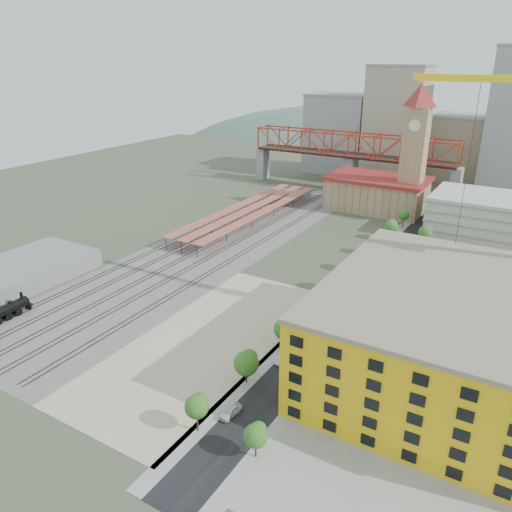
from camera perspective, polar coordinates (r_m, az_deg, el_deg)
The scene contains 29 objects.
ground at distance 130.86m, azimuth 4.25°, elevation -3.87°, with size 400.00×400.00×0.00m, color #474C38.
ballast_strip at distance 161.72m, azimuth -4.35°, elevation 1.34°, with size 36.00×165.00×0.06m, color #605E59.
dirt_lot at distance 109.01m, azimuth -5.29°, elevation -9.61°, with size 28.00×67.00×0.06m, color tan.
street_asphalt at distance 138.26m, azimuth 13.02°, elevation -2.92°, with size 12.00×170.00×0.06m, color black.
sidewalk_west at distance 139.79m, azimuth 10.89°, elevation -2.46°, with size 3.00×170.00×0.04m, color gray.
sidewalk_east at distance 136.94m, azimuth 15.19°, elevation -3.40°, with size 3.00×170.00×0.04m, color gray.
construction_pad at distance 103.22m, azimuth 22.28°, elevation -13.40°, with size 50.00×90.00×0.06m, color gray.
rail_tracks at distance 162.66m, azimuth -4.87°, elevation 1.49°, with size 26.56×160.00×0.18m.
platform_canopies at distance 184.80m, azimuth -0.77°, elevation 5.37°, with size 16.00×80.00×4.12m.
station_hall at distance 202.51m, azimuth 13.64°, elevation 7.03°, with size 38.00×24.00×13.10m.
clock_tower at distance 192.92m, azimuth 17.79°, elevation 12.59°, with size 12.00×12.00×52.00m.
parking_garage at distance 183.41m, azimuth 24.71°, elevation 4.16°, with size 34.00×26.00×14.00m, color silver.
truss_bridge at distance 227.52m, azimuth 10.88°, elevation 12.01°, with size 94.00×9.60×25.60m.
construction_building at distance 98.59m, azimuth 21.35°, elevation -8.55°, with size 44.60×50.60×18.80m.
warehouse at distance 150.32m, azimuth -24.52°, elevation -1.33°, with size 22.00×32.00×5.00m, color gray.
street_trees at distance 129.63m, azimuth 11.60°, elevation -4.56°, with size 15.40×124.40×8.00m.
skyline at distance 254.29m, azimuth 21.05°, elevation 12.91°, with size 133.00×46.00×60.00m.
site_trailer_a at distance 98.88m, azimuth 4.03°, elevation -12.43°, with size 2.29×8.69×2.38m, color silver.
site_trailer_b at distance 101.03m, azimuth 4.79°, elevation -11.63°, with size 2.30×8.73×2.39m, color silver.
site_trailer_c at distance 107.37m, azimuth 6.77°, elevation -9.46°, with size 2.38×9.06×2.48m, color silver.
site_trailer_d at distance 117.49m, azimuth 9.33°, elevation -6.66°, with size 2.33×8.84×2.42m, color silver.
car_0 at distance 88.74m, azimuth -2.95°, elevation -17.35°, with size 1.90×4.73×1.61m, color silver.
car_1 at distance 101.76m, azimuth 3.02°, elevation -11.60°, with size 1.59×4.57×1.50m, color #ADADB3.
car_2 at distance 128.27m, azimuth 10.02°, elevation -4.37°, with size 2.39×5.18×1.44m, color black.
car_3 at distance 150.91m, azimuth 13.64°, elevation -0.50°, with size 2.18×5.36×1.56m, color #1A1B4D.
car_4 at distance 102.78m, azimuth 7.12°, elevation -11.44°, with size 1.56×3.87×1.32m, color white.
car_5 at distance 112.77m, azimuth 9.78°, elevation -8.27°, with size 1.59×4.57×1.51m, color #AEADB3.
car_6 at distance 145.90m, azimuth 15.38°, elevation -1.50°, with size 2.45×5.31×1.48m, color black.
car_7 at distance 148.93m, azimuth 15.75°, elevation -1.06°, with size 1.97×4.83×1.40m, color navy.
Camera 1 is at (51.81, -105.72, 57.12)m, focal length 35.00 mm.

